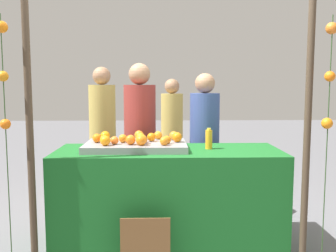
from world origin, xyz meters
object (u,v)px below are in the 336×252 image
at_px(chalkboard_sign, 145,246).
at_px(vendor_left, 140,148).
at_px(stall_counter, 168,197).
at_px(orange_1, 158,135).
at_px(juice_bottle, 209,139).
at_px(orange_0, 167,140).
at_px(vendor_right, 204,152).

relative_size(chalkboard_sign, vendor_left, 0.27).
bearing_deg(stall_counter, orange_1, 110.12).
bearing_deg(vendor_left, stall_counter, -66.00).
xyz_separation_m(orange_1, vendor_left, (-0.20, 0.39, -0.19)).
bearing_deg(stall_counter, chalkboard_sign, -109.75).
bearing_deg(juice_bottle, orange_0, -169.46).
bearing_deg(vendor_right, orange_0, -121.35).
bearing_deg(orange_0, orange_1, 105.20).
relative_size(stall_counter, chalkboard_sign, 4.48).
distance_m(stall_counter, orange_0, 0.54).
distance_m(orange_1, chalkboard_sign, 1.11).
bearing_deg(vendor_left, vendor_right, 0.95).
xyz_separation_m(stall_counter, orange_0, (-0.01, -0.04, 0.54)).
relative_size(juice_bottle, vendor_right, 0.12).
height_order(stall_counter, orange_1, orange_1).
xyz_separation_m(chalkboard_sign, vendor_left, (-0.09, 1.19, 0.57)).
xyz_separation_m(orange_1, chalkboard_sign, (-0.10, -0.80, -0.76)).
bearing_deg(vendor_right, juice_bottle, -93.48).
xyz_separation_m(orange_0, chalkboard_sign, (-0.18, -0.51, -0.76)).
distance_m(vendor_left, vendor_right, 0.70).
xyz_separation_m(orange_0, vendor_left, (-0.27, 0.68, -0.19)).
bearing_deg(chalkboard_sign, vendor_left, 94.47).
height_order(orange_0, chalkboard_sign, orange_0).
height_order(chalkboard_sign, vendor_left, vendor_left).
height_order(stall_counter, juice_bottle, juice_bottle).
bearing_deg(vendor_left, juice_bottle, -42.84).
distance_m(orange_0, chalkboard_sign, 0.93).
distance_m(stall_counter, orange_1, 0.60).
bearing_deg(stall_counter, vendor_left, 114.00).
height_order(stall_counter, orange_0, orange_0).
xyz_separation_m(juice_bottle, chalkboard_sign, (-0.57, -0.58, -0.75)).
bearing_deg(orange_1, orange_0, -74.80).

